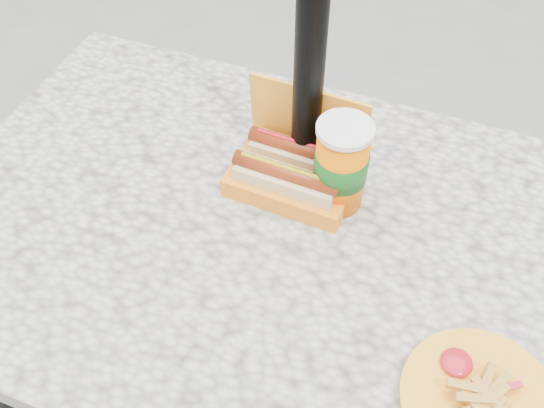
% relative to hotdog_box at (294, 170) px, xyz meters
% --- Properties ---
extents(ground, '(60.00, 60.00, 0.00)m').
position_rel_hotdog_box_xyz_m(ground, '(0.00, -0.11, -0.79)').
color(ground, slate).
extents(picnic_table, '(1.20, 0.80, 0.75)m').
position_rel_hotdog_box_xyz_m(picnic_table, '(0.00, -0.11, -0.15)').
color(picnic_table, beige).
rests_on(picnic_table, ground).
extents(hotdog_box, '(0.22, 0.15, 0.18)m').
position_rel_hotdog_box_xyz_m(hotdog_box, '(0.00, 0.00, 0.00)').
color(hotdog_box, orange).
rests_on(hotdog_box, picnic_table).
extents(fries_plate, '(0.23, 0.31, 0.04)m').
position_rel_hotdog_box_xyz_m(fries_plate, '(0.37, -0.30, -0.03)').
color(fries_plate, '#FFAF0F').
rests_on(fries_plate, picnic_table).
extents(soda_cup, '(0.09, 0.09, 0.17)m').
position_rel_hotdog_box_xyz_m(soda_cup, '(0.08, -0.01, 0.05)').
color(soda_cup, '#FF6D00').
rests_on(soda_cup, picnic_table).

